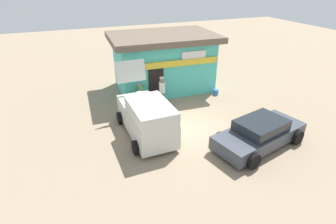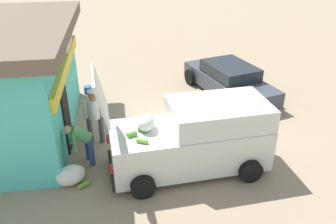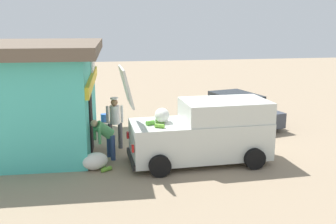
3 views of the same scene
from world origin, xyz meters
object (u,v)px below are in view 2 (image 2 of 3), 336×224
vendor_standing (94,114)px  unloaded_banana_pile (71,176)px  storefront_bar (1,82)px  customer_bending (81,139)px  delivery_van (195,137)px  paint_bucket (88,90)px  parked_sedan (229,80)px

vendor_standing → unloaded_banana_pile: vendor_standing is taller
storefront_bar → customer_bending: 3.26m
customer_bending → vendor_standing: bearing=-19.9°
storefront_bar → customer_bending: (-2.10, -2.27, -1.02)m
delivery_van → storefront_bar: bearing=61.8°
customer_bending → storefront_bar: bearing=47.1°
storefront_bar → paint_bucket: 3.95m
parked_sedan → vendor_standing: (-2.64, 5.27, 0.42)m
delivery_van → parked_sedan: size_ratio=0.95×
storefront_bar → vendor_standing: (-1.07, -2.64, -0.81)m
vendor_standing → paint_bucket: (3.76, 0.28, -0.85)m
storefront_bar → parked_sedan: (1.56, -7.91, -1.23)m
vendor_standing → unloaded_banana_pile: bearing=159.5°
parked_sedan → customer_bending: customer_bending is taller
delivery_van → paint_bucket: bearing=27.7°
parked_sedan → delivery_van: bearing=148.9°
unloaded_banana_pile → paint_bucket: size_ratio=2.79×
parked_sedan → vendor_standing: vendor_standing is taller
storefront_bar → parked_sedan: storefront_bar is taller
storefront_bar → delivery_van: size_ratio=1.52×
paint_bucket → vendor_standing: bearing=-175.8°
parked_sedan → customer_bending: size_ratio=3.57×
unloaded_banana_pile → customer_bending: bearing=-21.2°
unloaded_banana_pile → vendor_standing: bearing=-20.5°
parked_sedan → unloaded_banana_pile: bearing=126.8°
delivery_van → vendor_standing: (1.75, 2.62, 0.07)m
vendor_standing → parked_sedan: bearing=-63.4°
storefront_bar → paint_bucket: size_ratio=20.10×
customer_bending → paint_bucket: size_ratio=3.89×
storefront_bar → unloaded_banana_pile: size_ratio=7.21×
parked_sedan → vendor_standing: 5.91m
storefront_bar → customer_bending: size_ratio=5.16×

